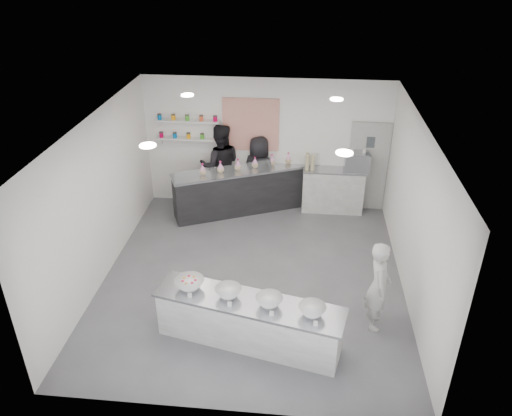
{
  "coord_description": "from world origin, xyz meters",
  "views": [
    {
      "loc": [
        0.82,
        -7.53,
        5.63
      ],
      "look_at": [
        0.03,
        0.4,
        1.27
      ],
      "focal_mm": 35.0,
      "sensor_mm": 36.0,
      "label": 1
    }
  ],
  "objects": [
    {
      "name": "back_door",
      "position": [
        2.3,
        2.97,
        1.05
      ],
      "size": [
        0.88,
        0.04,
        2.1
      ],
      "primitive_type": "cube",
      "color": "#9F9F9C",
      "rests_on": "floor"
    },
    {
      "name": "back_bar",
      "position": [
        -0.41,
        2.6,
        0.52
      ],
      "size": [
        3.33,
        1.95,
        1.04
      ],
      "primitive_type": "cube",
      "rotation": [
        0.0,
        0.0,
        0.42
      ],
      "color": "black",
      "rests_on": "floor"
    },
    {
      "name": "cookie_bags",
      "position": [
        -0.41,
        2.6,
        1.18
      ],
      "size": [
        2.03,
        1.02,
        0.27
      ],
      "primitive_type": null,
      "rotation": [
        0.0,
        0.0,
        0.42
      ],
      "color": "#FA94D6",
      "rests_on": "back_bar"
    },
    {
      "name": "espresso_machine",
      "position": [
        2.03,
        2.78,
        1.24
      ],
      "size": [
        0.55,
        0.38,
        0.42
      ],
      "primitive_type": "cube",
      "color": "#93969E",
      "rests_on": "espresso_ledge"
    },
    {
      "name": "prep_counter",
      "position": [
        0.12,
        -1.66,
        0.4
      ],
      "size": [
        3.01,
        1.31,
        0.8
      ],
      "primitive_type": "cube",
      "rotation": [
        0.0,
        0.0,
        -0.23
      ],
      "color": "#A3A39F",
      "rests_on": "floor"
    },
    {
      "name": "floor",
      "position": [
        0.0,
        0.0,
        0.0
      ],
      "size": [
        6.0,
        6.0,
        0.0
      ],
      "primitive_type": "plane",
      "color": "#515156",
      "rests_on": "ground"
    },
    {
      "name": "staff_left",
      "position": [
        -1.04,
        2.85,
        0.99
      ],
      "size": [
        1.07,
        0.9,
        1.98
      ],
      "primitive_type": "imported",
      "rotation": [
        0.0,
        0.0,
        3.31
      ],
      "color": "black",
      "rests_on": "floor"
    },
    {
      "name": "back_wall",
      "position": [
        0.0,
        3.0,
        1.5
      ],
      "size": [
        5.5,
        0.0,
        5.5
      ],
      "primitive_type": "plane",
      "rotation": [
        1.57,
        0.0,
        0.0
      ],
      "color": "white",
      "rests_on": "floor"
    },
    {
      "name": "right_wall",
      "position": [
        2.75,
        0.0,
        1.5
      ],
      "size": [
        0.0,
        6.0,
        6.0
      ],
      "primitive_type": "plane",
      "rotation": [
        1.57,
        0.0,
        -1.57
      ],
      "color": "white",
      "rests_on": "floor"
    },
    {
      "name": "downlight_1",
      "position": [
        1.4,
        -1.0,
        2.98
      ],
      "size": [
        0.24,
        0.24,
        0.02
      ],
      "primitive_type": "cylinder",
      "color": "white",
      "rests_on": "ceiling"
    },
    {
      "name": "ceiling",
      "position": [
        0.0,
        0.0,
        3.0
      ],
      "size": [
        6.0,
        6.0,
        0.0
      ],
      "primitive_type": "plane",
      "rotation": [
        3.14,
        0.0,
        0.0
      ],
      "color": "white",
      "rests_on": "floor"
    },
    {
      "name": "woman_prep",
      "position": [
        2.11,
        -1.06,
        0.78
      ],
      "size": [
        0.39,
        0.58,
        1.56
      ],
      "primitive_type": "imported",
      "rotation": [
        0.0,
        0.0,
        1.54
      ],
      "color": "beige",
      "rests_on": "floor"
    },
    {
      "name": "jar_shelf_upper",
      "position": [
        -1.75,
        2.9,
        2.02
      ],
      "size": [
        1.45,
        0.22,
        0.04
      ],
      "primitive_type": "cube",
      "color": "silver",
      "rests_on": "back_wall"
    },
    {
      "name": "label_cards",
      "position": [
        0.24,
        -2.17,
        0.83
      ],
      "size": [
        2.01,
        0.04,
        0.07
      ],
      "primitive_type": null,
      "color": "white",
      "rests_on": "prep_counter"
    },
    {
      "name": "preserve_jars",
      "position": [
        -1.75,
        2.88,
        1.88
      ],
      "size": [
        1.45,
        0.1,
        0.56
      ],
      "primitive_type": null,
      "color": "#C1003D",
      "rests_on": "jar_shelf_lower"
    },
    {
      "name": "jar_shelf_lower",
      "position": [
        -1.75,
        2.9,
        1.6
      ],
      "size": [
        1.45,
        0.22,
        0.04
      ],
      "primitive_type": "cube",
      "color": "silver",
      "rests_on": "back_wall"
    },
    {
      "name": "staff_right",
      "position": [
        -0.15,
        2.85,
        0.86
      ],
      "size": [
        0.99,
        0.83,
        1.72
      ],
      "primitive_type": "imported",
      "rotation": [
        0.0,
        0.0,
        2.74
      ],
      "color": "black",
      "rests_on": "floor"
    },
    {
      "name": "sneeze_guard",
      "position": [
        -0.28,
        2.33,
        1.19
      ],
      "size": [
        3.04,
        1.38,
        0.28
      ],
      "primitive_type": "cube",
      "rotation": [
        0.0,
        0.0,
        0.42
      ],
      "color": "white",
      "rests_on": "back_bar"
    },
    {
      "name": "downlight_2",
      "position": [
        -1.4,
        1.6,
        2.98
      ],
      "size": [
        0.24,
        0.24,
        0.02
      ],
      "primitive_type": "cylinder",
      "color": "white",
      "rests_on": "ceiling"
    },
    {
      "name": "left_wall",
      "position": [
        -2.75,
        0.0,
        1.5
      ],
      "size": [
        0.0,
        6.0,
        6.0
      ],
      "primitive_type": "plane",
      "rotation": [
        1.57,
        0.0,
        1.57
      ],
      "color": "white",
      "rests_on": "floor"
    },
    {
      "name": "prep_bowls",
      "position": [
        0.12,
        -1.66,
        0.88
      ],
      "size": [
        2.41,
        1.03,
        0.16
      ],
      "primitive_type": null,
      "rotation": [
        0.0,
        0.0,
        -0.23
      ],
      "color": "white",
      "rests_on": "prep_counter"
    },
    {
      "name": "downlight_0",
      "position": [
        -1.4,
        -1.0,
        2.98
      ],
      "size": [
        0.24,
        0.24,
        0.02
      ],
      "primitive_type": "cylinder",
      "color": "white",
      "rests_on": "ceiling"
    },
    {
      "name": "pattern_panel",
      "position": [
        -0.35,
        2.98,
        1.95
      ],
      "size": [
        1.25,
        0.03,
        1.2
      ],
      "primitive_type": "cube",
      "color": "#AF2710",
      "rests_on": "back_wall"
    },
    {
      "name": "downlight_3",
      "position": [
        1.4,
        1.6,
        2.98
      ],
      "size": [
        0.24,
        0.24,
        0.02
      ],
      "primitive_type": "cylinder",
      "color": "white",
      "rests_on": "ceiling"
    },
    {
      "name": "cup_stacks",
      "position": [
        1.0,
        2.78,
        1.21
      ],
      "size": [
        0.24,
        0.24,
        0.34
      ],
      "primitive_type": null,
      "color": "tan",
      "rests_on": "espresso_ledge"
    },
    {
      "name": "espresso_ledge",
      "position": [
        1.55,
        2.78,
        0.52
      ],
      "size": [
        1.39,
        0.44,
        1.03
      ],
      "primitive_type": "cube",
      "color": "#A3A39F",
      "rests_on": "floor"
    }
  ]
}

